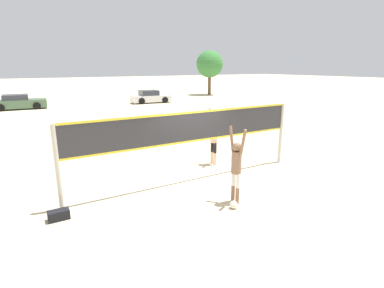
# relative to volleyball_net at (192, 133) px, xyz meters

# --- Properties ---
(ground_plane) EXTENTS (200.00, 200.00, 0.00)m
(ground_plane) POSITION_rel_volleyball_net_xyz_m (0.00, 0.00, -1.69)
(ground_plane) COLOR beige
(volleyball_net) EXTENTS (8.29, 0.12, 2.38)m
(volleyball_net) POSITION_rel_volleyball_net_xyz_m (0.00, 0.00, 0.00)
(volleyball_net) COLOR beige
(volleyball_net) RESTS_ON ground_plane
(player_spiker) EXTENTS (0.28, 0.71, 2.19)m
(player_spiker) POSITION_rel_volleyball_net_xyz_m (0.23, -2.01, -0.53)
(player_spiker) COLOR #8C664C
(player_spiker) RESTS_ON ground_plane
(player_blocker) EXTENTS (0.28, 0.71, 2.21)m
(player_blocker) POSITION_rel_volleyball_net_xyz_m (1.66, 1.14, -0.52)
(player_blocker) COLOR beige
(player_blocker) RESTS_ON ground_plane
(volleyball) EXTENTS (0.22, 0.22, 0.22)m
(volleyball) POSITION_rel_volleyball_net_xyz_m (-0.03, -2.28, -1.58)
(volleyball) COLOR silver
(volleyball) RESTS_ON ground_plane
(gear_bag) EXTENTS (0.51, 0.28, 0.25)m
(gear_bag) POSITION_rel_volleyball_net_xyz_m (-4.23, -0.51, -1.56)
(gear_bag) COLOR black
(gear_bag) RESTS_ON ground_plane
(parked_car_near) EXTENTS (4.55, 2.20, 1.31)m
(parked_car_near) POSITION_rel_volleyball_net_xyz_m (-4.53, 22.95, -1.09)
(parked_car_near) COLOR #4C6B4C
(parked_car_near) RESTS_ON ground_plane
(parked_car_mid) EXTENTS (4.19, 2.26, 1.31)m
(parked_car_mid) POSITION_rel_volleyball_net_xyz_m (7.57, 21.40, -1.10)
(parked_car_mid) COLOR silver
(parked_car_mid) RESTS_ON ground_plane
(tree_left_cluster) EXTENTS (3.51, 3.51, 5.78)m
(tree_left_cluster) POSITION_rel_volleyball_net_xyz_m (17.98, 25.79, 2.30)
(tree_left_cluster) COLOR brown
(tree_left_cluster) RESTS_ON ground_plane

